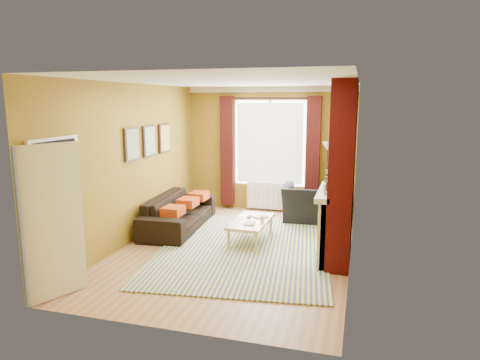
% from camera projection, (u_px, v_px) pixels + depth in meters
% --- Properties ---
extents(ground, '(5.50, 5.50, 0.00)m').
position_uv_depth(ground, '(236.00, 248.00, 7.35)').
color(ground, '#976944').
rests_on(ground, ground).
extents(room_walls, '(3.82, 5.54, 2.83)m').
position_uv_depth(room_walls, '(276.00, 168.00, 7.19)').
color(room_walls, olive).
rests_on(room_walls, ground).
extents(striped_rug, '(3.23, 4.17, 0.02)m').
position_uv_depth(striped_rug, '(244.00, 248.00, 7.33)').
color(striped_rug, '#33458D').
rests_on(striped_rug, ground).
extents(sofa, '(1.04, 2.32, 0.66)m').
position_uv_depth(sofa, '(179.00, 212.00, 8.45)').
color(sofa, black).
rests_on(sofa, ground).
extents(armchair, '(1.26, 1.12, 0.77)m').
position_uv_depth(armchair, '(311.00, 203.00, 8.95)').
color(armchair, black).
rests_on(armchair, ground).
extents(coffee_table, '(0.63, 1.21, 0.40)m').
position_uv_depth(coffee_table, '(251.00, 222.00, 7.62)').
color(coffee_table, '#D6B77B').
rests_on(coffee_table, ground).
extents(wicker_stool, '(0.43, 0.43, 0.44)m').
position_uv_depth(wicker_stool, '(302.00, 206.00, 9.36)').
color(wicker_stool, '#9B7543').
rests_on(wicker_stool, ground).
extents(floor_lamp, '(0.25, 0.25, 1.64)m').
position_uv_depth(floor_lamp, '(327.00, 158.00, 9.03)').
color(floor_lamp, black).
rests_on(floor_lamp, ground).
extents(book_a, '(0.19, 0.25, 0.02)m').
position_uv_depth(book_a, '(245.00, 223.00, 7.40)').
color(book_a, '#999999').
rests_on(book_a, coffee_table).
extents(book_b, '(0.31, 0.31, 0.02)m').
position_uv_depth(book_b, '(258.00, 216.00, 7.88)').
color(book_b, '#999999').
rests_on(book_b, coffee_table).
extents(mug, '(0.11, 0.11, 0.09)m').
position_uv_depth(mug, '(262.00, 219.00, 7.51)').
color(mug, '#999999').
rests_on(mug, coffee_table).
extents(tv_remote, '(0.06, 0.18, 0.02)m').
position_uv_depth(tv_remote, '(249.00, 217.00, 7.81)').
color(tv_remote, '#28282B').
rests_on(tv_remote, coffee_table).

